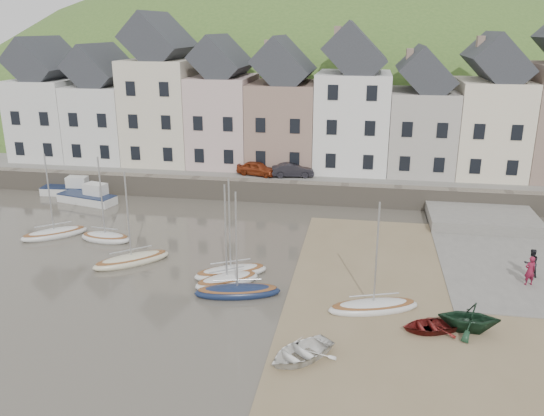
% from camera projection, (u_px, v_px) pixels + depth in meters
% --- Properties ---
extents(ground, '(160.00, 160.00, 0.00)m').
position_uv_depth(ground, '(254.00, 289.00, 32.20)').
color(ground, '#4D483C').
rests_on(ground, ground).
extents(quay_land, '(90.00, 30.00, 1.50)m').
position_uv_depth(quay_land, '(311.00, 156.00, 61.95)').
color(quay_land, '#3E5F26').
rests_on(quay_land, ground).
extents(quay_street, '(70.00, 7.00, 0.10)m').
position_uv_depth(quay_street, '(299.00, 175.00, 50.93)').
color(quay_street, slate).
rests_on(quay_street, quay_land).
extents(seawall, '(70.00, 1.20, 1.80)m').
position_uv_depth(seawall, '(294.00, 192.00, 47.85)').
color(seawall, slate).
rests_on(seawall, ground).
extents(beach, '(18.00, 26.00, 0.06)m').
position_uv_depth(beach, '(451.00, 304.00, 30.42)').
color(beach, '#7A684A').
rests_on(beach, ground).
extents(slipway, '(8.00, 18.00, 0.12)m').
position_uv_depth(slipway, '(497.00, 252.00, 37.26)').
color(slipway, slate).
rests_on(slipway, ground).
extents(hillside, '(134.40, 84.00, 84.00)m').
position_uv_depth(hillside, '(297.00, 227.00, 94.80)').
color(hillside, '#3E5F26').
rests_on(hillside, ground).
extents(townhouse_terrace, '(61.05, 8.00, 13.93)m').
position_uv_depth(townhouse_terrace, '(323.00, 107.00, 52.13)').
color(townhouse_terrace, silver).
rests_on(townhouse_terrace, quay_land).
extents(sailboat_0, '(4.51, 4.09, 6.32)m').
position_uv_depth(sailboat_0, '(54.00, 233.00, 40.09)').
color(sailboat_0, silver).
rests_on(sailboat_0, ground).
extents(sailboat_1, '(3.85, 1.81, 6.32)m').
position_uv_depth(sailboat_1, '(106.00, 237.00, 39.34)').
color(sailboat_1, silver).
rests_on(sailboat_1, ground).
extents(sailboat_2, '(4.78, 4.36, 6.32)m').
position_uv_depth(sailboat_2, '(132.00, 260.00, 35.57)').
color(sailboat_2, beige).
rests_on(sailboat_2, ground).
extents(sailboat_3, '(4.07, 3.52, 6.32)m').
position_uv_depth(sailboat_3, '(227.00, 280.00, 32.68)').
color(sailboat_3, silver).
rests_on(sailboat_3, ground).
extents(sailboat_4, '(4.70, 3.46, 6.32)m').
position_uv_depth(sailboat_4, '(231.00, 272.00, 33.81)').
color(sailboat_4, silver).
rests_on(sailboat_4, ground).
extents(sailboat_5, '(5.10, 2.62, 6.32)m').
position_uv_depth(sailboat_5, '(238.00, 291.00, 31.35)').
color(sailboat_5, '#131F3E').
rests_on(sailboat_5, ground).
extents(sailboat_6, '(5.20, 3.02, 6.32)m').
position_uv_depth(sailboat_6, '(373.00, 306.00, 29.62)').
color(sailboat_6, silver).
rests_on(sailboat_6, ground).
extents(motorboat_0, '(5.49, 2.97, 1.70)m').
position_uv_depth(motorboat_0, '(89.00, 196.00, 47.75)').
color(motorboat_0, silver).
rests_on(motorboat_0, ground).
extents(motorboat_2, '(5.25, 2.14, 1.70)m').
position_uv_depth(motorboat_2, '(73.00, 188.00, 50.18)').
color(motorboat_2, silver).
rests_on(motorboat_2, ground).
extents(rowboat_white, '(4.07, 4.15, 0.70)m').
position_uv_depth(rowboat_white, '(300.00, 352.00, 25.18)').
color(rowboat_white, white).
rests_on(rowboat_white, beach).
extents(rowboat_green, '(3.04, 2.64, 1.56)m').
position_uv_depth(rowboat_green, '(469.00, 317.00, 27.38)').
color(rowboat_green, '#163320').
rests_on(rowboat_green, beach).
extents(rowboat_red, '(3.25, 2.72, 0.58)m').
position_uv_depth(rowboat_red, '(430.00, 326.00, 27.54)').
color(rowboat_red, maroon).
rests_on(rowboat_red, beach).
extents(person_red, '(0.74, 0.59, 1.78)m').
position_uv_depth(person_red, '(530.00, 271.00, 32.18)').
color(person_red, maroon).
rests_on(person_red, slipway).
extents(person_dark, '(0.99, 0.85, 1.78)m').
position_uv_depth(person_dark, '(531.00, 263.00, 33.21)').
color(person_dark, black).
rests_on(person_dark, slipway).
extents(car_left, '(3.97, 2.40, 1.27)m').
position_uv_depth(car_left, '(257.00, 168.00, 50.37)').
color(car_left, maroon).
rests_on(car_left, quay_street).
extents(car_right, '(3.93, 1.95, 1.24)m').
position_uv_depth(car_right, '(293.00, 170.00, 49.85)').
color(car_right, black).
rests_on(car_right, quay_street).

